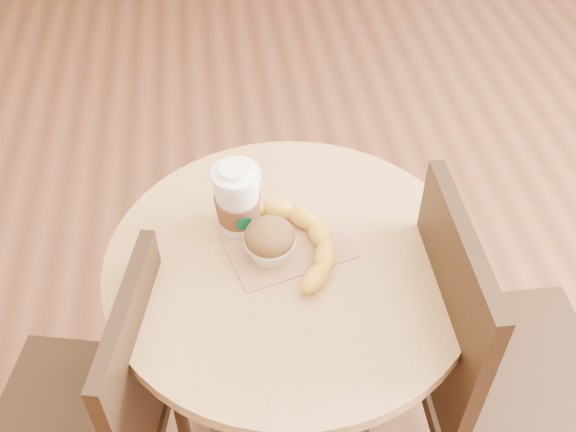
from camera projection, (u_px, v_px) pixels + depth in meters
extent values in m
cylinder|color=black|center=(290.00, 363.00, 1.60)|extent=(0.07, 0.07, 0.72)
cylinder|color=tan|center=(291.00, 264.00, 1.34)|extent=(0.74, 0.74, 0.03)
cube|color=black|center=(81.00, 418.00, 1.45)|extent=(0.44, 0.44, 0.04)
cylinder|color=black|center=(59.00, 396.00, 1.72)|extent=(0.03, 0.03, 0.42)
cylinder|color=black|center=(179.00, 408.00, 1.70)|extent=(0.03, 0.03, 0.42)
cube|color=black|center=(140.00, 366.00, 1.28)|extent=(0.11, 0.35, 0.39)
cube|color=black|center=(508.00, 371.00, 1.49)|extent=(0.41, 0.41, 0.04)
cylinder|color=black|center=(528.00, 355.00, 1.79)|extent=(0.04, 0.04, 0.46)
cylinder|color=black|center=(401.00, 368.00, 1.76)|extent=(0.04, 0.04, 0.46)
cube|color=black|center=(447.00, 309.00, 1.29)|extent=(0.04, 0.39, 0.43)
cube|color=#AC7953|center=(287.00, 243.00, 1.36)|extent=(0.28, 0.24, 0.00)
cylinder|color=white|center=(236.00, 174.00, 1.29)|extent=(0.10, 0.10, 0.01)
cylinder|color=white|center=(235.00, 170.00, 1.28)|extent=(0.06, 0.06, 0.01)
cylinder|color=#064528|center=(244.00, 224.00, 1.32)|extent=(0.03, 0.01, 0.03)
ellipsoid|color=brown|center=(270.00, 236.00, 1.29)|extent=(0.10, 0.10, 0.06)
ellipsoid|color=#F1E4C1|center=(269.00, 229.00, 1.28)|extent=(0.04, 0.04, 0.02)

